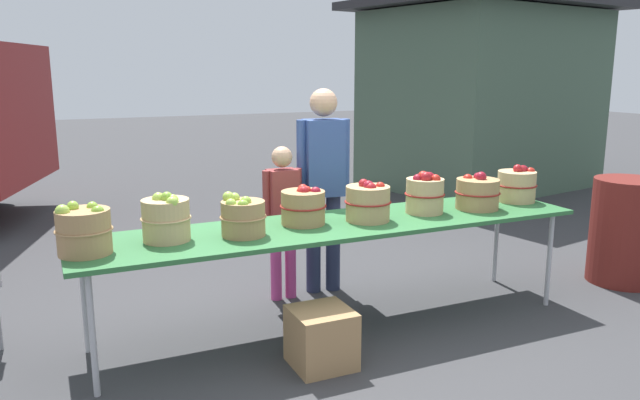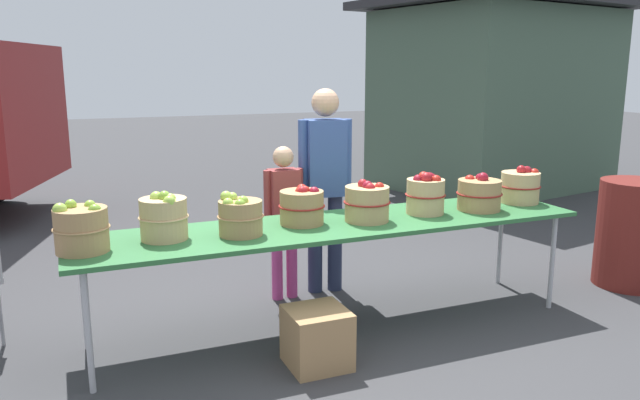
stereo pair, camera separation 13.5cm
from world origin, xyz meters
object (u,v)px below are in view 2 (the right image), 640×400
child_customer (284,210)px  apple_basket_green_0 (81,229)px  vendor_adult (325,175)px  apple_basket_red_0 (302,206)px  apple_basket_red_3 (479,194)px  apple_basket_red_1 (367,203)px  apple_basket_red_2 (426,194)px  market_table (337,227)px  apple_basket_green_2 (240,216)px  trash_barrel (633,233)px  apple_basket_green_1 (164,217)px  produce_crate (317,338)px  apple_basket_red_4 (521,186)px

child_customer → apple_basket_green_0: bearing=25.2°
apple_basket_green_0 → vendor_adult: (1.83, 0.76, 0.07)m
child_customer → apple_basket_red_0: bearing=81.4°
apple_basket_red_3 → vendor_adult: 1.18m
apple_basket_red_1 → apple_basket_red_3: 0.92m
apple_basket_red_2 → apple_basket_red_3: (0.43, -0.05, -0.02)m
market_table → apple_basket_green_2: apple_basket_green_2 is taller
apple_basket_red_2 → trash_barrel: (1.91, -0.16, -0.45)m
apple_basket_red_0 → child_customer: 0.63m
apple_basket_red_0 → apple_basket_red_3: (1.36, -0.11, -0.00)m
market_table → apple_basket_red_1: bearing=-7.1°
apple_basket_green_0 → apple_basket_green_1: (0.47, 0.09, 0.00)m
apple_basket_green_0 → trash_barrel: bearing=-1.4°
apple_basket_red_0 → apple_basket_red_1: 0.45m
apple_basket_red_3 → produce_crate: bearing=-163.3°
apple_basket_green_2 → trash_barrel: 3.33m
apple_basket_red_0 → apple_basket_red_4: (1.81, -0.02, 0.01)m
apple_basket_green_1 → apple_basket_red_4: size_ratio=0.97×
apple_basket_green_1 → apple_basket_green_2: 0.46m
apple_basket_green_2 → trash_barrel: size_ratio=0.33×
apple_basket_green_1 → apple_basket_red_2: apple_basket_red_2 is taller
apple_basket_red_0 → apple_basket_red_1: (0.44, -0.10, 0.00)m
apple_basket_green_2 → child_customer: 0.91m
child_customer → apple_basket_red_3: bearing=150.1°
apple_basket_green_0 → child_customer: child_customer is taller
apple_basket_red_4 → produce_crate: bearing=-164.6°
market_table → apple_basket_green_0: (-1.62, -0.05, 0.17)m
vendor_adult → apple_basket_green_1: bearing=33.9°
market_table → apple_basket_red_2: size_ratio=11.27×
apple_basket_red_1 → apple_basket_red_2: 0.49m
apple_basket_red_3 → apple_basket_red_1: bearing=179.3°
market_table → apple_basket_red_4: (1.59, 0.05, 0.16)m
market_table → apple_basket_red_3: size_ratio=10.45×
apple_basket_red_4 → vendor_adult: size_ratio=0.19×
apple_basket_green_0 → apple_basket_red_0: apple_basket_green_0 is taller
apple_basket_red_1 → produce_crate: bearing=-140.8°
apple_basket_green_2 → apple_basket_red_4: 2.28m
market_table → apple_basket_red_4: size_ratio=11.18×
market_table → apple_basket_red_1: size_ratio=10.86×
produce_crate → child_customer: bearing=80.1°
market_table → trash_barrel: 2.63m
apple_basket_green_0 → apple_basket_green_1: 0.48m
apple_basket_red_2 → child_customer: bearing=142.1°
apple_basket_red_1 → vendor_adult: 0.73m
apple_basket_red_0 → apple_basket_red_4: 1.81m
apple_basket_green_1 → trash_barrel: (3.76, -0.19, -0.45)m
apple_basket_green_2 → apple_basket_red_0: (0.46, 0.12, 0.00)m
market_table → apple_basket_red_3: bearing=-1.9°
vendor_adult → apple_basket_red_3: bearing=148.8°
apple_basket_red_1 → apple_basket_red_4: apple_basket_red_4 is taller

